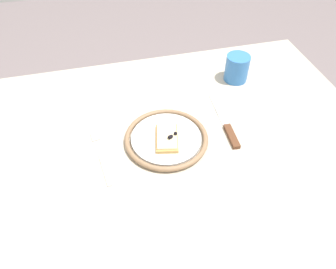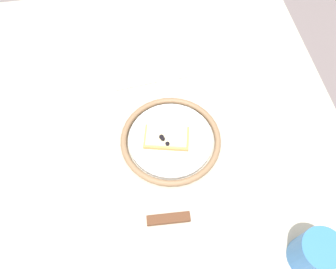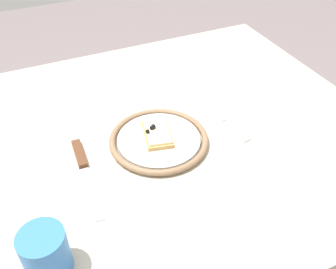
# 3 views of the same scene
# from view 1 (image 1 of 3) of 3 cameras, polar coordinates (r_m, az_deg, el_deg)

# --- Properties ---
(ground_plane) EXTENTS (6.00, 6.00, 0.00)m
(ground_plane) POSITION_cam_1_polar(r_m,az_deg,el_deg) (1.54, 1.04, -21.55)
(ground_plane) COLOR slate
(dining_table) EXTENTS (1.17, 0.91, 0.76)m
(dining_table) POSITION_cam_1_polar(r_m,az_deg,el_deg) (0.95, 1.57, -5.81)
(dining_table) COLOR #BCB29E
(dining_table) RESTS_ON ground_plane
(plate) EXTENTS (0.23, 0.23, 0.02)m
(plate) POSITION_cam_1_polar(r_m,az_deg,el_deg) (0.89, -0.31, -0.70)
(plate) COLOR white
(plate) RESTS_ON dining_table
(pizza_slice_near) EXTENTS (0.08, 0.11, 0.03)m
(pizza_slice_near) POSITION_cam_1_polar(r_m,az_deg,el_deg) (0.88, -0.18, -0.58)
(pizza_slice_near) COLOR tan
(pizza_slice_near) RESTS_ON plate
(knife) EXTENTS (0.03, 0.24, 0.01)m
(knife) POSITION_cam_1_polar(r_m,az_deg,el_deg) (0.94, 10.58, 1.15)
(knife) COLOR silver
(knife) RESTS_ON dining_table
(fork) EXTENTS (0.04, 0.20, 0.00)m
(fork) POSITION_cam_1_polar(r_m,az_deg,el_deg) (0.88, -11.82, -3.80)
(fork) COLOR #BCBCBC
(fork) RESTS_ON dining_table
(cup) EXTENTS (0.08, 0.08, 0.09)m
(cup) POSITION_cam_1_polar(r_m,az_deg,el_deg) (1.11, 12.18, 11.50)
(cup) COLOR #3372BF
(cup) RESTS_ON dining_table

